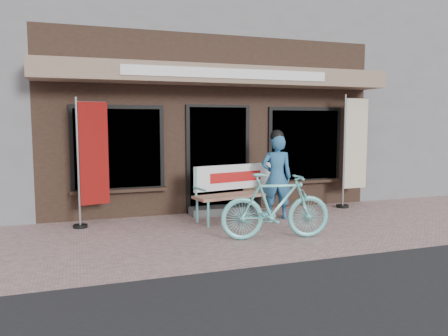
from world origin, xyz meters
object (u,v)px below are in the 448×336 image
object	(u,v)px
nobori_cream	(354,150)
menu_stand	(251,188)
bicycle	(276,206)
bench	(239,187)
nobori_red	(91,160)
person	(277,175)

from	to	relation	value
nobori_cream	menu_stand	world-z (taller)	nobori_cream
bicycle	menu_stand	world-z (taller)	bicycle
bench	bicycle	bearing A→B (deg)	-101.15
bench	menu_stand	xyz separation A→B (m)	(0.54, 0.73, -0.15)
nobori_red	nobori_cream	xyz separation A→B (m)	(5.46, 0.02, 0.08)
person	menu_stand	distance (m)	1.06
nobori_red	nobori_cream	world-z (taller)	nobori_cream
bench	nobori_cream	distance (m)	2.85
bicycle	person	bearing A→B (deg)	-16.15
nobori_red	menu_stand	world-z (taller)	nobori_red
bench	nobori_cream	world-z (taller)	nobori_cream
menu_stand	nobori_red	bearing A→B (deg)	-168.02
bicycle	nobori_red	size ratio (longest dim) A/B	0.77
person	nobori_red	bearing A→B (deg)	-172.35
bench	person	bearing A→B (deg)	-32.29
person	nobori_cream	xyz separation A→B (m)	(2.09, 0.53, 0.42)
bicycle	nobori_cream	distance (m)	3.39
bench	bicycle	world-z (taller)	bicycle
bicycle	nobori_cream	xyz separation A→B (m)	(2.74, 1.86, 0.73)
nobori_cream	menu_stand	distance (m)	2.40
person	nobori_cream	world-z (taller)	nobori_cream
nobori_red	nobori_cream	bearing A→B (deg)	-15.20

